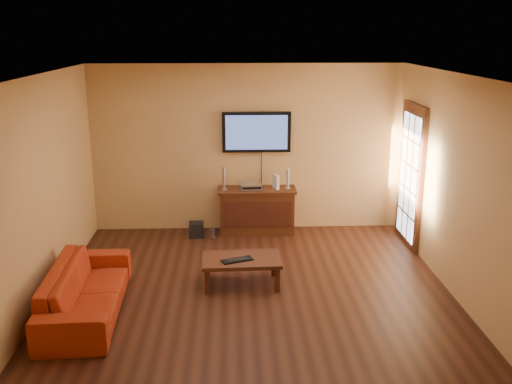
{
  "coord_description": "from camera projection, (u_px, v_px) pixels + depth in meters",
  "views": [
    {
      "loc": [
        -0.23,
        -6.55,
        3.2
      ],
      "look_at": [
        0.08,
        0.8,
        1.1
      ],
      "focal_mm": 40.0,
      "sensor_mm": 36.0,
      "label": 1
    }
  ],
  "objects": [
    {
      "name": "game_console",
      "position": [
        276.0,
        182.0,
        9.13
      ],
      "size": [
        0.1,
        0.17,
        0.23
      ],
      "primitive_type": "cube",
      "rotation": [
        0.0,
        0.0,
        0.36
      ],
      "color": "white",
      "rests_on": "media_console"
    },
    {
      "name": "ground_plane",
      "position": [
        253.0,
        293.0,
        7.18
      ],
      "size": [
        5.0,
        5.0,
        0.0
      ],
      "primitive_type": "plane",
      "color": "black",
      "rests_on": "ground"
    },
    {
      "name": "speaker_left",
      "position": [
        224.0,
        179.0,
        9.06
      ],
      "size": [
        0.1,
        0.1,
        0.36
      ],
      "color": "silver",
      "rests_on": "media_console"
    },
    {
      "name": "room_walls",
      "position": [
        251.0,
        152.0,
        7.32
      ],
      "size": [
        5.0,
        5.0,
        5.0
      ],
      "color": "tan",
      "rests_on": "ground"
    },
    {
      "name": "french_door",
      "position": [
        410.0,
        177.0,
        8.62
      ],
      "size": [
        0.07,
        1.02,
        2.22
      ],
      "color": "#3D1B0D",
      "rests_on": "ground"
    },
    {
      "name": "keyboard",
      "position": [
        237.0,
        260.0,
        7.24
      ],
      "size": [
        0.42,
        0.28,
        0.02
      ],
      "color": "black",
      "rests_on": "coffee_table"
    },
    {
      "name": "subwoofer",
      "position": [
        197.0,
        230.0,
        9.13
      ],
      "size": [
        0.24,
        0.24,
        0.23
      ],
      "primitive_type": "cube",
      "rotation": [
        0.0,
        0.0,
        0.05
      ],
      "color": "black",
      "rests_on": "ground"
    },
    {
      "name": "television",
      "position": [
        256.0,
        132.0,
        9.1
      ],
      "size": [
        1.1,
        0.08,
        0.65
      ],
      "color": "black",
      "rests_on": "ground"
    },
    {
      "name": "bottle",
      "position": [
        213.0,
        234.0,
        9.0
      ],
      "size": [
        0.07,
        0.07,
        0.2
      ],
      "color": "white",
      "rests_on": "ground"
    },
    {
      "name": "coffee_table",
      "position": [
        241.0,
        262.0,
        7.34
      ],
      "size": [
        1.02,
        0.63,
        0.37
      ],
      "color": "#3D1B0D",
      "rests_on": "ground"
    },
    {
      "name": "av_receiver",
      "position": [
        251.0,
        186.0,
        9.16
      ],
      "size": [
        0.36,
        0.27,
        0.08
      ],
      "primitive_type": "cube",
      "rotation": [
        0.0,
        0.0,
        0.06
      ],
      "color": "silver",
      "rests_on": "media_console"
    },
    {
      "name": "media_console",
      "position": [
        257.0,
        211.0,
        9.25
      ],
      "size": [
        1.25,
        0.48,
        0.74
      ],
      "color": "#3D1B0D",
      "rests_on": "ground"
    },
    {
      "name": "sofa",
      "position": [
        85.0,
        282.0,
        6.58
      ],
      "size": [
        0.67,
        2.01,
        0.78
      ],
      "primitive_type": "imported",
      "rotation": [
        0.0,
        0.0,
        1.61
      ],
      "color": "#A62D12",
      "rests_on": "ground"
    },
    {
      "name": "speaker_right",
      "position": [
        288.0,
        180.0,
        9.13
      ],
      "size": [
        0.09,
        0.09,
        0.32
      ],
      "color": "silver",
      "rests_on": "media_console"
    }
  ]
}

